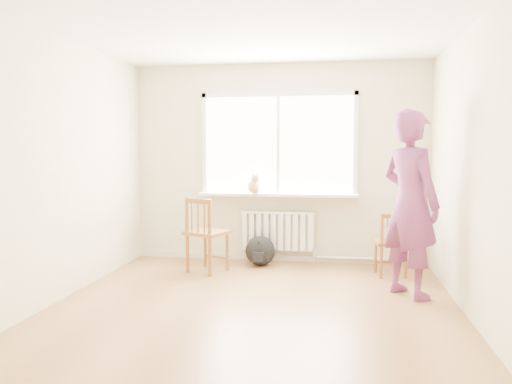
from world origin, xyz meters
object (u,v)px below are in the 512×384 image
at_px(chair_left, 205,235).
at_px(cat, 255,184).
at_px(backpack, 260,251).
at_px(chair_right, 392,244).
at_px(person, 410,204).

bearing_deg(chair_left, cat, -106.73).
distance_m(cat, backpack, 0.89).
relative_size(chair_left, cat, 2.16).
xyz_separation_m(chair_left, chair_right, (2.29, 0.17, -0.08)).
bearing_deg(chair_right, chair_left, -3.94).
distance_m(chair_left, person, 2.51).
bearing_deg(cat, chair_right, -29.69).
xyz_separation_m(chair_right, backpack, (-1.66, 0.31, -0.20)).
bearing_deg(chair_left, person, -170.64).
bearing_deg(backpack, cat, 125.53).
height_order(chair_left, chair_right, chair_left).
distance_m(chair_right, cat, 1.94).
bearing_deg(chair_right, cat, -22.49).
xyz_separation_m(person, cat, (-1.85, 1.23, 0.09)).
bearing_deg(backpack, chair_right, -10.58).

